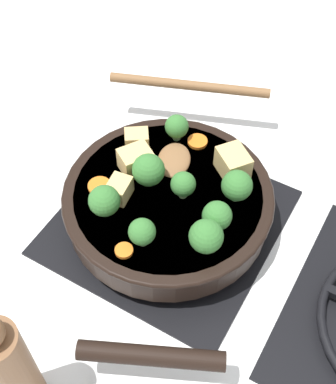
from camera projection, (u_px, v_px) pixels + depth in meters
name	position (u px, v px, depth m)	size (l,w,h in m)	color
ground_plane	(168.00, 223.00, 0.81)	(2.40, 2.40, 0.00)	white
front_burner_grate	(168.00, 218.00, 0.80)	(0.31, 0.31, 0.03)	black
skillet_pan	(168.00, 203.00, 0.76)	(0.41, 0.33, 0.05)	black
wooden_spoon	(184.00, 113.00, 0.84)	(0.25, 0.25, 0.02)	brown
tofu_cube_center_large	(233.00, 163.00, 0.76)	(0.05, 0.04, 0.04)	#DBB770
tofu_cube_near_handle	(137.00, 140.00, 0.79)	(0.04, 0.03, 0.03)	#DBB770
tofu_cube_east_chunk	(119.00, 189.00, 0.73)	(0.04, 0.03, 0.03)	#DBB770
tofu_cube_west_chunk	(136.00, 160.00, 0.76)	(0.04, 0.04, 0.04)	#DBB770
broccoli_floret_near_spoon	(183.00, 184.00, 0.73)	(0.04, 0.04, 0.04)	#709956
broccoli_floret_center_top	(104.00, 201.00, 0.71)	(0.04, 0.04, 0.05)	#709956
broccoli_floret_east_rim	(206.00, 236.00, 0.67)	(0.04, 0.04, 0.05)	#709956
broccoli_floret_west_rim	(148.00, 171.00, 0.74)	(0.05, 0.05, 0.05)	#709956
broccoli_floret_north_edge	(237.00, 186.00, 0.72)	(0.04, 0.04, 0.05)	#709956
broccoli_floret_south_cluster	(177.00, 127.00, 0.80)	(0.04, 0.04, 0.04)	#709956
broccoli_floret_mid_floret	(142.00, 232.00, 0.68)	(0.04, 0.04, 0.04)	#709956
broccoli_floret_small_inner	(217.00, 216.00, 0.69)	(0.04, 0.04, 0.05)	#709956
carrot_slice_orange_thin	(99.00, 186.00, 0.75)	(0.03, 0.03, 0.01)	orange
carrot_slice_near_center	(126.00, 252.00, 0.69)	(0.02, 0.02, 0.01)	orange
carrot_slice_edge_slice	(197.00, 142.00, 0.81)	(0.03, 0.03, 0.01)	orange
pepper_mill	(11.00, 369.00, 0.57)	(0.05, 0.05, 0.21)	brown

